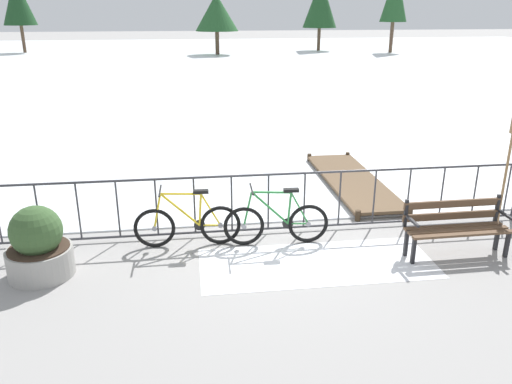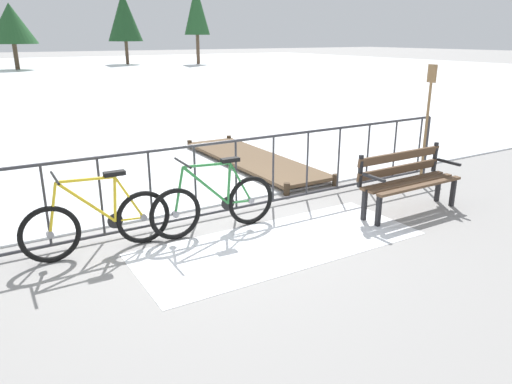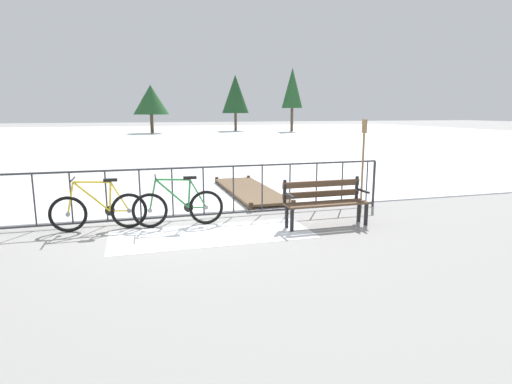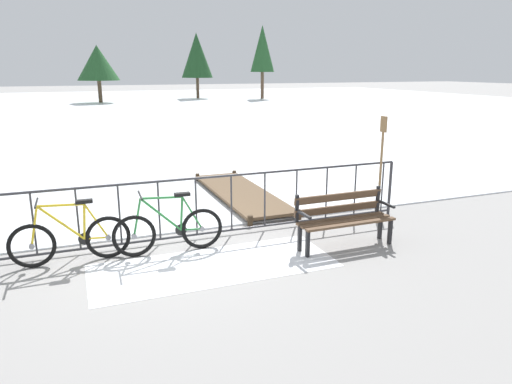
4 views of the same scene
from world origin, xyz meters
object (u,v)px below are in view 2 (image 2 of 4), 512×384
(bicycle_second, at_px, (99,222))
(bicycle_near_railing, at_px, (215,204))
(park_bench, at_px, (407,177))
(oar_upright, at_px, (427,118))

(bicycle_second, bearing_deg, bicycle_near_railing, -4.91)
(bicycle_second, relative_size, park_bench, 1.07)
(bicycle_second, distance_m, park_bench, 4.18)
(park_bench, relative_size, oar_upright, 0.81)
(bicycle_near_railing, height_order, bicycle_second, same)
(bicycle_near_railing, xyz_separation_m, park_bench, (2.67, -0.72, 0.14))
(park_bench, distance_m, oar_upright, 1.57)
(bicycle_second, distance_m, oar_upright, 5.37)
(bicycle_near_railing, distance_m, park_bench, 2.77)
(bicycle_near_railing, bearing_deg, oar_upright, 0.56)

